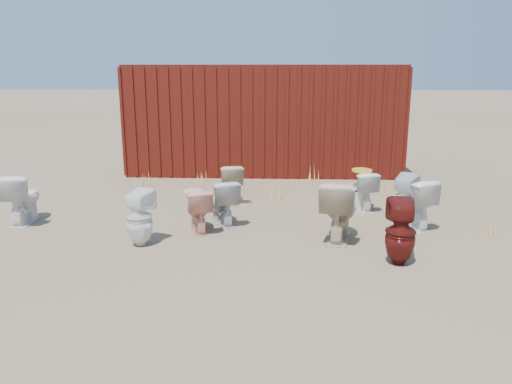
{
  "coord_description": "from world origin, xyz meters",
  "views": [
    {
      "loc": [
        0.32,
        -6.53,
        2.32
      ],
      "look_at": [
        0.0,
        0.6,
        0.55
      ],
      "focal_mm": 35.0,
      "sensor_mm": 36.0,
      "label": 1
    }
  ],
  "objects_px": {
    "toilet_front_maroon": "(401,232)",
    "loose_tank": "(352,202)",
    "toilet_back_beige_left": "(230,183)",
    "toilet_back_a": "(139,218)",
    "toilet_back_e": "(404,199)",
    "toilet_front_pink": "(198,210)",
    "toilet_back_yellowlid": "(361,190)",
    "toilet_front_e": "(411,203)",
    "toilet_front_c": "(222,202)",
    "toilet_front_a": "(22,198)",
    "shipping_container": "(265,118)",
    "toilet_back_beige_right": "(339,210)"
  },
  "relations": [
    {
      "from": "toilet_front_a",
      "to": "loose_tank",
      "type": "relative_size",
      "value": 1.57
    },
    {
      "from": "toilet_back_e",
      "to": "toilet_back_yellowlid",
      "type": "bearing_deg",
      "value": -21.79
    },
    {
      "from": "loose_tank",
      "to": "toilet_front_pink",
      "type": "bearing_deg",
      "value": 177.29
    },
    {
      "from": "toilet_front_c",
      "to": "toilet_back_yellowlid",
      "type": "relative_size",
      "value": 1.05
    },
    {
      "from": "toilet_front_a",
      "to": "toilet_back_beige_left",
      "type": "relative_size",
      "value": 1.12
    },
    {
      "from": "toilet_back_yellowlid",
      "to": "loose_tank",
      "type": "xyz_separation_m",
      "value": [
        -0.16,
        -0.17,
        -0.16
      ]
    },
    {
      "from": "toilet_front_pink",
      "to": "toilet_front_maroon",
      "type": "distance_m",
      "value": 2.88
    },
    {
      "from": "toilet_back_e",
      "to": "toilet_front_pink",
      "type": "bearing_deg",
      "value": 43.57
    },
    {
      "from": "toilet_front_pink",
      "to": "toilet_front_c",
      "type": "xyz_separation_m",
      "value": [
        0.31,
        0.37,
        0.03
      ]
    },
    {
      "from": "toilet_front_c",
      "to": "toilet_back_e",
      "type": "xyz_separation_m",
      "value": [
        2.77,
        0.11,
        0.04
      ]
    },
    {
      "from": "toilet_front_c",
      "to": "toilet_back_beige_right",
      "type": "height_order",
      "value": "toilet_back_beige_right"
    },
    {
      "from": "toilet_front_e",
      "to": "toilet_back_a",
      "type": "xyz_separation_m",
      "value": [
        -3.82,
        -0.94,
        0.01
      ]
    },
    {
      "from": "toilet_back_e",
      "to": "toilet_front_c",
      "type": "bearing_deg",
      "value": 37.03
    },
    {
      "from": "toilet_front_maroon",
      "to": "toilet_back_yellowlid",
      "type": "relative_size",
      "value": 1.23
    },
    {
      "from": "toilet_back_beige_right",
      "to": "toilet_back_e",
      "type": "bearing_deg",
      "value": -130.66
    },
    {
      "from": "toilet_front_a",
      "to": "toilet_back_e",
      "type": "bearing_deg",
      "value": 177.24
    },
    {
      "from": "toilet_back_a",
      "to": "loose_tank",
      "type": "relative_size",
      "value": 1.56
    },
    {
      "from": "toilet_back_beige_right",
      "to": "toilet_back_a",
      "type": "bearing_deg",
      "value": 21.65
    },
    {
      "from": "toilet_front_a",
      "to": "toilet_back_yellowlid",
      "type": "height_order",
      "value": "toilet_front_a"
    },
    {
      "from": "toilet_back_beige_left",
      "to": "loose_tank",
      "type": "xyz_separation_m",
      "value": [
        2.08,
        -0.5,
        -0.18
      ]
    },
    {
      "from": "shipping_container",
      "to": "toilet_front_e",
      "type": "distance_m",
      "value": 5.12
    },
    {
      "from": "toilet_front_c",
      "to": "toilet_back_beige_left",
      "type": "height_order",
      "value": "toilet_back_beige_left"
    },
    {
      "from": "toilet_back_e",
      "to": "toilet_back_a",
      "type": "bearing_deg",
      "value": 51.31
    },
    {
      "from": "toilet_front_pink",
      "to": "toilet_back_yellowlid",
      "type": "xyz_separation_m",
      "value": [
        2.55,
        1.27,
        0.01
      ]
    },
    {
      "from": "toilet_front_c",
      "to": "toilet_front_maroon",
      "type": "distance_m",
      "value": 2.79
    },
    {
      "from": "toilet_front_c",
      "to": "toilet_front_a",
      "type": "bearing_deg",
      "value": -23.1
    },
    {
      "from": "toilet_front_maroon",
      "to": "loose_tank",
      "type": "height_order",
      "value": "toilet_front_maroon"
    },
    {
      "from": "toilet_back_beige_left",
      "to": "toilet_back_yellowlid",
      "type": "distance_m",
      "value": 2.26
    },
    {
      "from": "toilet_back_e",
      "to": "loose_tank",
      "type": "height_order",
      "value": "toilet_back_e"
    },
    {
      "from": "toilet_front_e",
      "to": "toilet_back_beige_left",
      "type": "height_order",
      "value": "toilet_front_e"
    },
    {
      "from": "toilet_front_maroon",
      "to": "toilet_back_e",
      "type": "bearing_deg",
      "value": -99.97
    },
    {
      "from": "toilet_front_a",
      "to": "toilet_back_beige_left",
      "type": "xyz_separation_m",
      "value": [
        3.08,
        1.31,
        -0.04
      ]
    },
    {
      "from": "toilet_back_yellowlid",
      "to": "toilet_back_e",
      "type": "relative_size",
      "value": 0.84
    },
    {
      "from": "toilet_front_pink",
      "to": "toilet_back_beige_right",
      "type": "height_order",
      "value": "toilet_back_beige_right"
    },
    {
      "from": "shipping_container",
      "to": "toilet_front_c",
      "type": "distance_m",
      "value": 4.54
    },
    {
      "from": "toilet_front_pink",
      "to": "toilet_back_e",
      "type": "relative_size",
      "value": 0.83
    },
    {
      "from": "toilet_back_a",
      "to": "toilet_back_beige_left",
      "type": "distance_m",
      "value": 2.46
    },
    {
      "from": "toilet_front_maroon",
      "to": "toilet_back_a",
      "type": "bearing_deg",
      "value": -3.82
    },
    {
      "from": "toilet_front_e",
      "to": "loose_tank",
      "type": "height_order",
      "value": "toilet_front_e"
    },
    {
      "from": "toilet_back_yellowlid",
      "to": "toilet_front_e",
      "type": "bearing_deg",
      "value": 103.66
    },
    {
      "from": "shipping_container",
      "to": "toilet_back_yellowlid",
      "type": "xyz_separation_m",
      "value": [
        1.72,
        -3.53,
        -0.87
      ]
    },
    {
      "from": "shipping_container",
      "to": "toilet_back_beige_right",
      "type": "distance_m",
      "value": 5.27
    },
    {
      "from": "toilet_front_maroon",
      "to": "toilet_back_yellowlid",
      "type": "bearing_deg",
      "value": -83.01
    },
    {
      "from": "toilet_front_pink",
      "to": "loose_tank",
      "type": "bearing_deg",
      "value": -173.07
    },
    {
      "from": "toilet_front_a",
      "to": "toilet_back_beige_right",
      "type": "bearing_deg",
      "value": 168.57
    },
    {
      "from": "toilet_front_pink",
      "to": "toilet_front_e",
      "type": "xyz_separation_m",
      "value": [
        3.13,
        0.3,
        0.06
      ]
    },
    {
      "from": "toilet_front_pink",
      "to": "toilet_front_c",
      "type": "bearing_deg",
      "value": -147.79
    },
    {
      "from": "toilet_back_beige_left",
      "to": "toilet_back_a",
      "type": "bearing_deg",
      "value": 51.89
    },
    {
      "from": "toilet_back_a",
      "to": "loose_tank",
      "type": "xyz_separation_m",
      "value": [
        3.08,
        1.74,
        -0.21
      ]
    },
    {
      "from": "toilet_front_maroon",
      "to": "toilet_back_beige_right",
      "type": "bearing_deg",
      "value": -49.16
    }
  ]
}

